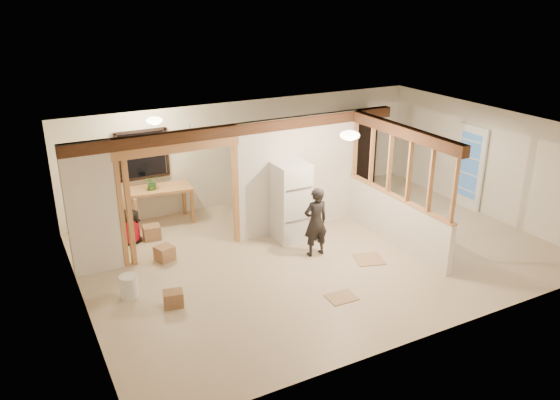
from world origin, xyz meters
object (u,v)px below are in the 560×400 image
woman (316,222)px  shop_vac (128,227)px  refrigerator (291,202)px  bookshelf (357,148)px  work_table (161,206)px

woman → shop_vac: 3.91m
refrigerator → bookshelf: 3.91m
bookshelf → woman: bearing=-135.6°
work_table → shop_vac: (-0.89, -0.62, -0.10)m
woman → work_table: bearing=-52.1°
shop_vac → bookshelf: size_ratio=0.32×
woman → shop_vac: bearing=-36.0°
refrigerator → woman: refrigerator is taller
refrigerator → shop_vac: bearing=155.5°
work_table → bookshelf: (5.42, 0.18, 0.57)m
bookshelf → refrigerator: bearing=-145.7°
work_table → woman: bearing=-44.2°
bookshelf → shop_vac: bearing=-172.8°
refrigerator → bookshelf: bearing=34.3°
shop_vac → bookshelf: 6.39m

